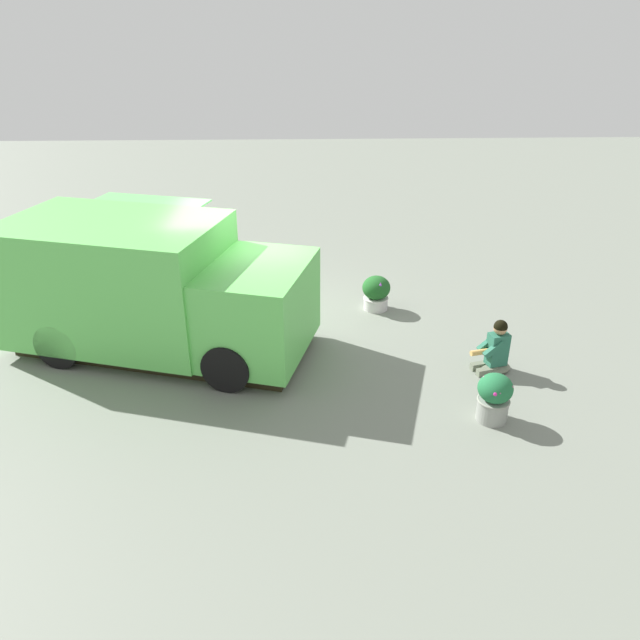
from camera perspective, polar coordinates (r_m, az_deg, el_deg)
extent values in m
plane|color=gray|center=(11.79, -6.46, -0.13)|extent=(40.00, 40.00, 0.00)
cube|color=#61CA58|center=(11.00, -18.44, 3.72)|extent=(3.19, 4.06, 2.05)
cube|color=#61CA58|center=(10.04, -5.73, 1.11)|extent=(2.53, 2.08, 1.50)
cube|color=black|center=(9.72, -1.65, 2.06)|extent=(1.77, 0.53, 0.57)
cube|color=black|center=(11.88, -15.71, 6.39)|extent=(0.56, 1.89, 0.72)
cube|color=#63D064|center=(11.87, -15.55, 10.78)|extent=(1.17, 2.22, 0.03)
cube|color=black|center=(11.10, -14.25, -1.97)|extent=(3.10, 5.16, 0.22)
cylinder|color=black|center=(9.53, -8.77, -4.46)|extent=(0.43, 0.82, 0.79)
cylinder|color=black|center=(11.23, -4.85, 0.77)|extent=(0.43, 0.82, 0.79)
cylinder|color=black|center=(10.94, -23.40, -2.21)|extent=(0.43, 0.82, 0.79)
cylinder|color=black|center=(12.45, -18.00, 2.17)|extent=(0.43, 0.82, 0.79)
ellipsoid|color=slate|center=(10.52, 16.12, -4.25)|extent=(0.56, 0.61, 0.11)
cube|color=slate|center=(10.49, 14.91, -4.15)|extent=(0.20, 0.38, 0.11)
cube|color=slate|center=(10.34, 15.46, -4.68)|extent=(0.20, 0.38, 0.11)
cube|color=#28664E|center=(10.35, 16.35, -2.64)|extent=(0.29, 0.36, 0.56)
sphere|color=#AD7D55|center=(10.18, 16.62, -0.74)|extent=(0.22, 0.22, 0.22)
sphere|color=black|center=(10.17, 16.64, -0.61)|extent=(0.22, 0.22, 0.22)
cube|color=#28664E|center=(10.32, 15.47, -2.14)|extent=(0.17, 0.35, 0.29)
cube|color=#28664E|center=(10.18, 16.02, -2.63)|extent=(0.17, 0.35, 0.29)
cylinder|color=tan|center=(10.20, 14.87, -2.94)|extent=(0.17, 0.35, 0.09)
cube|color=#DD6334|center=(10.20, 14.88, -2.85)|extent=(0.12, 0.29, 0.02)
cylinder|color=silver|center=(12.23, 5.26, 1.60)|extent=(0.48, 0.48, 0.25)
torus|color=silver|center=(12.18, 5.28, 2.08)|extent=(0.51, 0.51, 0.04)
ellipsoid|color=#1E5822|center=(12.09, 5.32, 3.05)|extent=(0.56, 0.56, 0.47)
sphere|color=purple|center=(12.25, 5.94, 3.60)|extent=(0.08, 0.08, 0.08)
sphere|color=purple|center=(11.88, 5.67, 3.24)|extent=(0.09, 0.09, 0.09)
sphere|color=purple|center=(11.92, 4.63, 3.22)|extent=(0.07, 0.07, 0.07)
sphere|color=purple|center=(11.90, 5.68, 3.39)|extent=(0.07, 0.07, 0.07)
sphere|color=purple|center=(12.03, 4.28, 3.29)|extent=(0.06, 0.06, 0.06)
cylinder|color=gray|center=(9.21, 15.91, -8.09)|extent=(0.45, 0.45, 0.35)
torus|color=gray|center=(9.13, 16.03, -7.27)|extent=(0.47, 0.47, 0.04)
ellipsoid|color=#21693B|center=(9.02, 16.19, -6.19)|extent=(0.50, 0.50, 0.43)
sphere|color=#F0419D|center=(8.82, 16.51, -6.05)|extent=(0.05, 0.05, 0.05)
sphere|color=#E9459E|center=(8.82, 16.55, -6.59)|extent=(0.07, 0.07, 0.07)
sphere|color=#F93884|center=(9.11, 16.94, -5.29)|extent=(0.07, 0.07, 0.07)
sphere|color=#ED4999|center=(8.99, 15.25, -5.31)|extent=(0.07, 0.07, 0.07)
sphere|color=#E32D9F|center=(8.82, 16.16, -6.67)|extent=(0.09, 0.09, 0.09)
sphere|color=#E63E8F|center=(8.98, 17.50, -6.06)|extent=(0.08, 0.08, 0.08)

